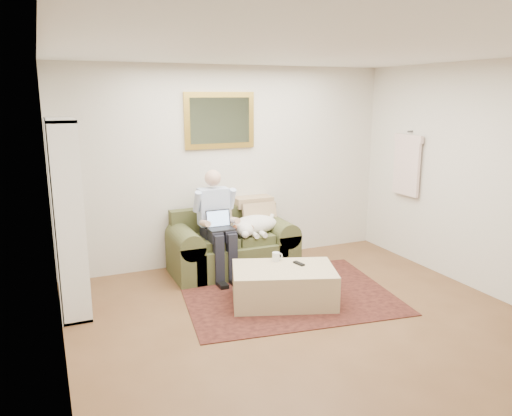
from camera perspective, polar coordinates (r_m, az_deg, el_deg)
room_shell at (r=4.74m, az=6.08°, el=1.47°), size 4.51×5.00×2.61m
rug at (r=5.80m, az=3.56°, el=-9.73°), size 2.53×2.13×0.01m
sofa at (r=6.45m, az=-2.73°, el=-4.82°), size 1.58×0.80×0.95m
seated_man at (r=6.13m, az=-4.36°, el=-1.97°), size 0.52×0.74×1.33m
laptop at (r=6.06m, az=-4.18°, el=-1.82°), size 0.31×0.24×0.22m
sleeping_dog at (r=6.38m, az=-0.13°, el=-1.89°), size 0.65×0.41×0.24m
ottoman at (r=5.50m, az=3.17°, el=-8.82°), size 1.26×1.02×0.40m
coffee_mug at (r=5.63m, az=2.29°, el=-5.59°), size 0.08×0.08×0.10m
tv_remote at (r=5.55m, az=4.92°, el=-6.34°), size 0.08×0.16×0.02m
bookshelf at (r=5.43m, az=-20.71°, el=-1.07°), size 0.28×0.80×2.00m
wall_mirror at (r=6.53m, az=-4.16°, el=9.95°), size 0.94×0.04×0.72m
hanging_shirt at (r=6.98m, az=16.87°, el=5.09°), size 0.06×0.52×0.90m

